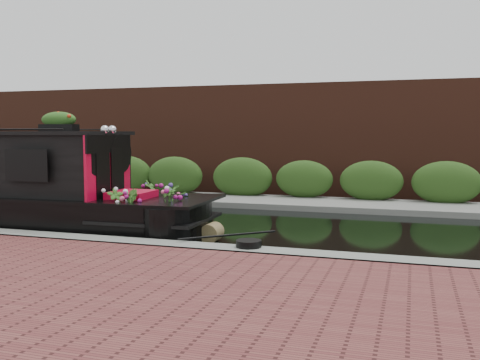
% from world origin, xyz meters
% --- Properties ---
extents(ground, '(80.00, 80.00, 0.00)m').
position_xyz_m(ground, '(0.00, 0.00, 0.00)').
color(ground, black).
rests_on(ground, ground).
extents(near_bank_coping, '(40.00, 0.60, 0.50)m').
position_xyz_m(near_bank_coping, '(0.00, -3.30, 0.00)').
color(near_bank_coping, gray).
rests_on(near_bank_coping, ground).
extents(far_bank_path, '(40.00, 2.40, 0.34)m').
position_xyz_m(far_bank_path, '(0.00, 4.20, 0.00)').
color(far_bank_path, slate).
rests_on(far_bank_path, ground).
extents(far_hedge, '(40.00, 1.10, 2.80)m').
position_xyz_m(far_hedge, '(0.00, 5.10, 0.00)').
color(far_hedge, '#294A18').
rests_on(far_hedge, ground).
extents(far_brick_wall, '(40.00, 1.00, 8.00)m').
position_xyz_m(far_brick_wall, '(0.00, 7.20, 0.00)').
color(far_brick_wall, '#51281B').
rests_on(far_brick_wall, ground).
extents(rope_fender, '(0.39, 0.44, 0.39)m').
position_xyz_m(rope_fender, '(1.66, -1.81, 0.20)').
color(rope_fender, olive).
rests_on(rope_fender, ground).
extents(coiled_mooring_rope, '(0.45, 0.45, 0.12)m').
position_xyz_m(coiled_mooring_rope, '(2.86, -3.15, 0.31)').
color(coiled_mooring_rope, black).
rests_on(coiled_mooring_rope, near_bank_coping).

